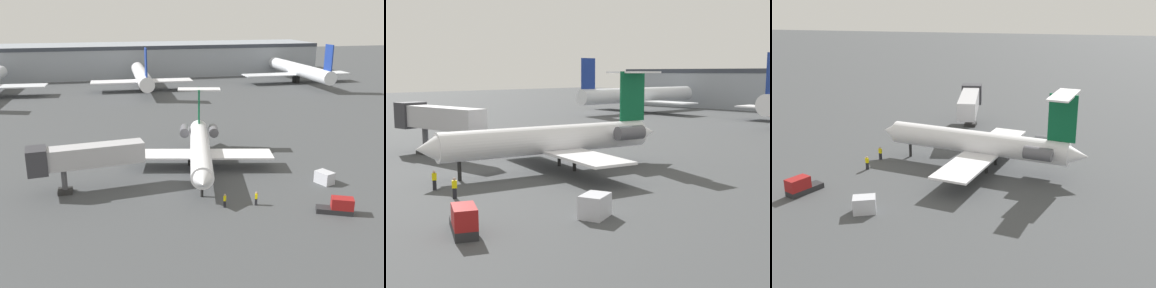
{
  "view_description": "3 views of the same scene",
  "coord_description": "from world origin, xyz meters",
  "views": [
    {
      "loc": [
        -13.59,
        -57.94,
        22.02
      ],
      "look_at": [
        -0.15,
        0.7,
        3.43
      ],
      "focal_mm": 40.49,
      "sensor_mm": 36.0,
      "label": 1
    },
    {
      "loc": [
        38.96,
        -33.54,
        9.94
      ],
      "look_at": [
        3.32,
        0.36,
        2.85
      ],
      "focal_mm": 46.74,
      "sensor_mm": 36.0,
      "label": 2
    },
    {
      "loc": [
        55.41,
        8.34,
        20.73
      ],
      "look_at": [
        2.34,
        -2.32,
        3.4
      ],
      "focal_mm": 44.43,
      "sensor_mm": 36.0,
      "label": 3
    }
  ],
  "objects": [
    {
      "name": "ground_plane",
      "position": [
        0.0,
        0.0,
        -0.05
      ],
      "size": [
        400.0,
        400.0,
        0.1
      ],
      "primitive_type": "cube",
      "color": "#424447"
    },
    {
      "name": "regional_jet",
      "position": [
        0.82,
        -0.31,
        3.26
      ],
      "size": [
        21.35,
        26.81,
        10.03
      ],
      "color": "white",
      "rests_on": "ground_plane"
    },
    {
      "name": "jet_bridge",
      "position": [
        -15.96,
        -5.06,
        4.52
      ],
      "size": [
        14.57,
        4.59,
        6.22
      ],
      "color": "#ADADB2",
      "rests_on": "ground_plane"
    },
    {
      "name": "ground_crew_marshaller",
      "position": [
        4.25,
        -14.03,
        0.86
      ],
      "size": [
        0.43,
        0.48,
        1.69
      ],
      "color": "black",
      "rests_on": "ground_plane"
    },
    {
      "name": "ground_crew_loader",
      "position": [
        0.46,
        -13.77,
        0.86
      ],
      "size": [
        0.42,
        0.48,
        1.69
      ],
      "color": "black",
      "rests_on": "ground_plane"
    },
    {
      "name": "baggage_tug_lead",
      "position": [
        12.58,
        -18.15,
        0.84
      ],
      "size": [
        4.22,
        2.94,
        1.9
      ],
      "color": "#262628",
      "rests_on": "ground_plane"
    },
    {
      "name": "cargo_container_uld",
      "position": [
        15.55,
        -9.67,
        0.82
      ],
      "size": [
        2.32,
        2.65,
        1.63
      ],
      "color": "silver",
      "rests_on": "ground_plane"
    },
    {
      "name": "terminal_building",
      "position": [
        0.0,
        97.79,
        5.45
      ],
      "size": [
        131.13,
        22.32,
        10.87
      ],
      "color": "#8C939E",
      "rests_on": "ground_plane"
    },
    {
      "name": "parked_airliner_west_mid",
      "position": [
        -0.04,
        64.99,
        4.23
      ],
      "size": [
        28.85,
        34.23,
        13.26
      ],
      "color": "white",
      "rests_on": "ground_plane"
    },
    {
      "name": "parked_airliner_centre",
      "position": [
        49.47,
        68.58,
        4.22
      ],
      "size": [
        34.64,
        41.23,
        13.26
      ],
      "color": "silver",
      "rests_on": "ground_plane"
    }
  ]
}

